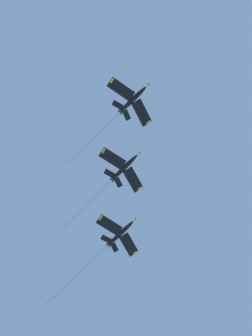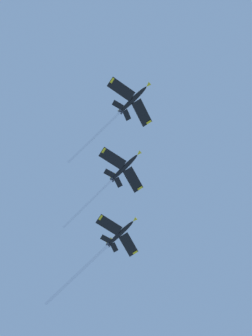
% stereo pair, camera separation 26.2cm
% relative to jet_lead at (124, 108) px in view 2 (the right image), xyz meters
% --- Properties ---
extents(jet_lead, '(27.37, 26.27, 14.60)m').
position_rel_jet_lead_xyz_m(jet_lead, '(0.00, 0.00, 0.00)').
color(jet_lead, black).
extents(jet_second, '(26.75, 25.97, 13.68)m').
position_rel_jet_lead_xyz_m(jet_second, '(-1.57, 21.96, -5.54)').
color(jet_second, black).
extents(jet_third, '(31.93, 30.19, 15.94)m').
position_rel_jet_lead_xyz_m(jet_third, '(-5.40, 48.00, -12.53)').
color(jet_third, black).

